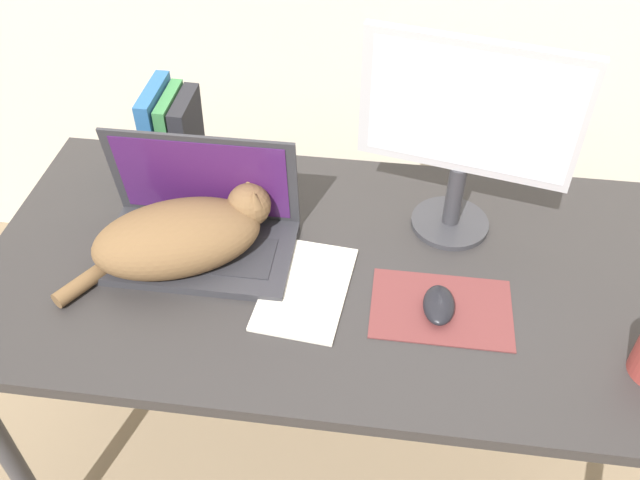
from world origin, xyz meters
TOP-DOWN VIEW (x-y plane):
  - desk at (0.00, 0.36)m, footprint 1.39×0.72m
  - laptop at (-0.26, 0.38)m, footprint 0.39×0.23m
  - cat at (-0.28, 0.34)m, footprint 0.40×0.32m
  - external_monitor at (0.25, 0.52)m, footprint 0.42×0.17m
  - mousepad at (0.24, 0.27)m, footprint 0.27×0.18m
  - computer_mouse at (0.23, 0.27)m, footprint 0.06×0.10m
  - book_row at (-0.37, 0.60)m, footprint 0.10×0.16m
  - notepad at (-0.03, 0.29)m, footprint 0.19×0.27m

SIDE VIEW (x-z plane):
  - desk at x=0.00m, z-range 0.29..1.03m
  - mousepad at x=0.24m, z-range 0.74..0.74m
  - notepad at x=-0.03m, z-range 0.74..0.75m
  - computer_mouse at x=0.23m, z-range 0.74..0.77m
  - laptop at x=-0.26m, z-range 0.66..0.90m
  - cat at x=-0.28m, z-range 0.73..0.87m
  - book_row at x=-0.37m, z-range 0.73..0.96m
  - external_monitor at x=0.25m, z-range 0.77..1.20m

